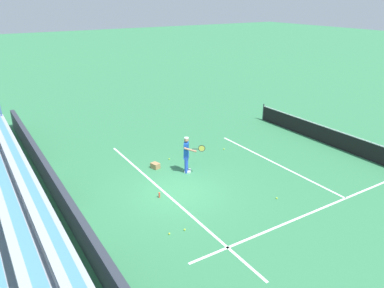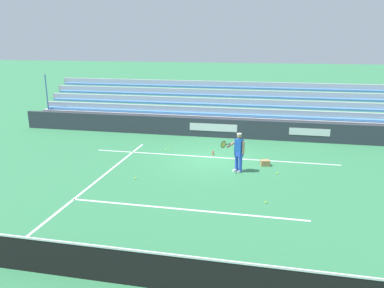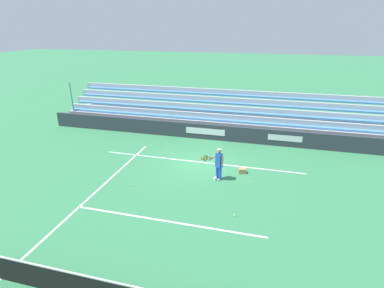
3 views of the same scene
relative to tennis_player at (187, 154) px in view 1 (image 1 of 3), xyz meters
The scene contains 14 objects.
ground_plane 2.13m from the tennis_player, 42.90° to the right, with size 160.00×160.00×0.00m, color #337A4C.
court_baseline_white 2.47m from the tennis_player, 52.04° to the right, with size 12.00×0.10×0.01m, color white.
court_sideline_white 6.21m from the tennis_player, 25.87° to the left, with size 0.10×12.00×0.01m, color white.
court_service_line_white 4.50m from the tennis_player, 71.25° to the left, with size 8.22×0.10×0.01m, color white.
back_wall_sponsor_board 5.96m from the tennis_player, 76.26° to the right, with size 25.39×0.25×1.10m.
tennis_player is the anchor object (origin of this frame).
ball_box_cardboard 1.74m from the tennis_player, 137.37° to the right, with size 0.40×0.30×0.26m, color #A87F51.
tennis_ball_toward_net 4.77m from the tennis_player, 32.44° to the right, with size 0.07×0.07×0.07m, color #CCE533.
tennis_ball_stray_back 3.45m from the tennis_player, 112.32° to the left, with size 0.07×0.07×0.07m, color #CCE533.
tennis_ball_midcourt 1.89m from the tennis_player, behind, with size 0.07×0.07×0.07m, color #CCE533.
tennis_ball_far_right 4.52m from the tennis_player, 23.58° to the left, with size 0.07×0.07×0.07m, color #CCE533.
tennis_ball_by_box 5.03m from the tennis_player, 38.51° to the right, with size 0.07×0.07×0.07m, color #CCE533.
water_bottle 2.73m from the tennis_player, 56.94° to the right, with size 0.07×0.07×0.22m, color #EA4C33.
tennis_net 8.54m from the tennis_player, 80.42° to the left, with size 11.09×0.09×1.07m.
Camera 1 is at (12.04, -6.86, 7.66)m, focal length 35.00 mm.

